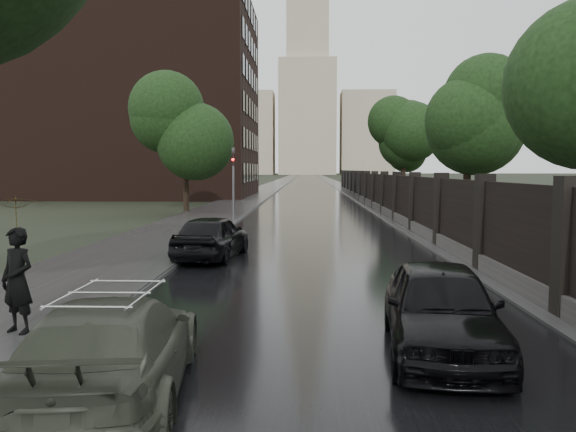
{
  "coord_description": "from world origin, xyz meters",
  "views": [
    {
      "loc": [
        -0.3,
        -5.58,
        2.82
      ],
      "look_at": [
        -0.82,
        10.25,
        1.5
      ],
      "focal_mm": 35.0,
      "sensor_mm": 36.0,
      "label": 1
    }
  ],
  "objects_px": {
    "hatchback_left": "(212,237)",
    "volga_sedan": "(111,349)",
    "tree_right_b": "(468,125)",
    "car_right_near": "(441,308)",
    "tree_left_far": "(185,131)",
    "traffic_light": "(233,177)",
    "tree_right_c": "(404,143)",
    "pedestrian_umbrella": "(15,223)"
  },
  "relations": [
    {
      "from": "hatchback_left",
      "to": "traffic_light",
      "type": "bearing_deg",
      "value": -78.83
    },
    {
      "from": "tree_right_b",
      "to": "hatchback_left",
      "type": "bearing_deg",
      "value": -136.79
    },
    {
      "from": "tree_right_b",
      "to": "tree_right_c",
      "type": "bearing_deg",
      "value": 90.0
    },
    {
      "from": "traffic_light",
      "to": "hatchback_left",
      "type": "relative_size",
      "value": 0.96
    },
    {
      "from": "tree_right_c",
      "to": "car_right_near",
      "type": "xyz_separation_m",
      "value": [
        -5.74,
        -37.05,
        -4.25
      ]
    },
    {
      "from": "tree_left_far",
      "to": "traffic_light",
      "type": "xyz_separation_m",
      "value": [
        3.7,
        -5.01,
        -2.84
      ]
    },
    {
      "from": "tree_right_b",
      "to": "traffic_light",
      "type": "bearing_deg",
      "value": 165.76
    },
    {
      "from": "tree_right_c",
      "to": "pedestrian_umbrella",
      "type": "distance_m",
      "value": 38.93
    },
    {
      "from": "car_right_near",
      "to": "pedestrian_umbrella",
      "type": "relative_size",
      "value": 1.51
    },
    {
      "from": "tree_right_c",
      "to": "traffic_light",
      "type": "bearing_deg",
      "value": -128.18
    },
    {
      "from": "tree_right_c",
      "to": "hatchback_left",
      "type": "xyz_separation_m",
      "value": [
        -10.78,
        -28.12,
        -4.24
      ]
    },
    {
      "from": "volga_sedan",
      "to": "pedestrian_umbrella",
      "type": "bearing_deg",
      "value": -50.84
    },
    {
      "from": "tree_right_b",
      "to": "tree_left_far",
      "type": "bearing_deg",
      "value": 152.7
    },
    {
      "from": "tree_left_far",
      "to": "pedestrian_umbrella",
      "type": "height_order",
      "value": "tree_left_far"
    },
    {
      "from": "tree_left_far",
      "to": "traffic_light",
      "type": "relative_size",
      "value": 1.85
    },
    {
      "from": "tree_right_c",
      "to": "volga_sedan",
      "type": "height_order",
      "value": "tree_right_c"
    },
    {
      "from": "tree_left_far",
      "to": "traffic_light",
      "type": "height_order",
      "value": "tree_left_far"
    },
    {
      "from": "traffic_light",
      "to": "tree_right_b",
      "type": "bearing_deg",
      "value": -14.24
    },
    {
      "from": "traffic_light",
      "to": "hatchback_left",
      "type": "bearing_deg",
      "value": -85.54
    },
    {
      "from": "traffic_light",
      "to": "tree_right_c",
      "type": "bearing_deg",
      "value": 51.82
    },
    {
      "from": "traffic_light",
      "to": "volga_sedan",
      "type": "bearing_deg",
      "value": -86.1
    },
    {
      "from": "tree_left_far",
      "to": "tree_right_c",
      "type": "distance_m",
      "value": 18.45
    },
    {
      "from": "volga_sedan",
      "to": "pedestrian_umbrella",
      "type": "xyz_separation_m",
      "value": [
        -2.33,
        2.27,
        1.31
      ]
    },
    {
      "from": "tree_right_b",
      "to": "car_right_near",
      "type": "bearing_deg",
      "value": -106.76
    },
    {
      "from": "hatchback_left",
      "to": "volga_sedan",
      "type": "bearing_deg",
      "value": 99.93
    },
    {
      "from": "tree_left_far",
      "to": "pedestrian_umbrella",
      "type": "bearing_deg",
      "value": -83.58
    },
    {
      "from": "traffic_light",
      "to": "pedestrian_umbrella",
      "type": "distance_m",
      "value": 21.76
    },
    {
      "from": "tree_left_far",
      "to": "tree_right_b",
      "type": "relative_size",
      "value": 1.05
    },
    {
      "from": "tree_left_far",
      "to": "pedestrian_umbrella",
      "type": "distance_m",
      "value": 27.12
    },
    {
      "from": "pedestrian_umbrella",
      "to": "traffic_light",
      "type": "bearing_deg",
      "value": 111.33
    },
    {
      "from": "tree_right_c",
      "to": "volga_sedan",
      "type": "relative_size",
      "value": 1.57
    },
    {
      "from": "volga_sedan",
      "to": "hatchback_left",
      "type": "height_order",
      "value": "hatchback_left"
    },
    {
      "from": "pedestrian_umbrella",
      "to": "tree_left_far",
      "type": "bearing_deg",
      "value": 119.56
    },
    {
      "from": "tree_right_c",
      "to": "volga_sedan",
      "type": "bearing_deg",
      "value": -104.59
    },
    {
      "from": "hatchback_left",
      "to": "car_right_near",
      "type": "height_order",
      "value": "hatchback_left"
    },
    {
      "from": "tree_left_far",
      "to": "traffic_light",
      "type": "bearing_deg",
      "value": -53.53
    },
    {
      "from": "tree_left_far",
      "to": "tree_right_b",
      "type": "height_order",
      "value": "tree_left_far"
    },
    {
      "from": "volga_sedan",
      "to": "tree_right_b",
      "type": "bearing_deg",
      "value": -122.29
    },
    {
      "from": "volga_sedan",
      "to": "tree_right_c",
      "type": "bearing_deg",
      "value": -111.1
    },
    {
      "from": "tree_right_b",
      "to": "volga_sedan",
      "type": "height_order",
      "value": "tree_right_b"
    },
    {
      "from": "tree_right_b",
      "to": "pedestrian_umbrella",
      "type": "height_order",
      "value": "tree_right_b"
    },
    {
      "from": "hatchback_left",
      "to": "pedestrian_umbrella",
      "type": "distance_m",
      "value": 8.89
    }
  ]
}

